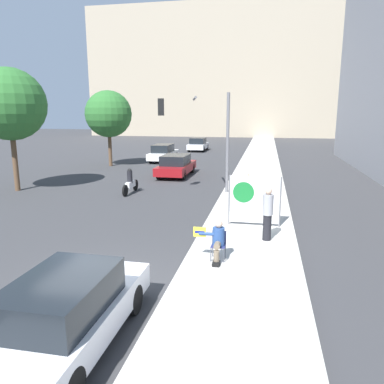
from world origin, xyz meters
name	(u,v)px	position (x,y,z in m)	size (l,w,h in m)	color
ground_plane	(105,289)	(0.00, 0.00, 0.00)	(160.00, 160.00, 0.00)	#38383A
sidewalk_curb	(256,182)	(3.24, 15.00, 0.08)	(3.31, 90.00, 0.15)	beige
building_backdrop_far	(237,73)	(-2.00, 62.83, 11.07)	(52.00, 12.00, 22.13)	tan
seated_protester	(217,240)	(2.53, 2.02, 0.77)	(0.91, 0.77, 1.16)	#474C56
jogger_on_sidewalk	(268,213)	(3.91, 4.06, 1.06)	(0.34, 0.34, 1.76)	black
pedestrian_behind	(246,195)	(3.08, 6.49, 1.10)	(0.34, 0.34, 1.84)	black
protest_banner	(254,200)	(3.41, 5.61, 1.14)	(1.91, 0.06, 1.86)	slate
traffic_light_pole	(201,125)	(0.48, 11.05, 3.65)	(3.57, 3.33, 5.09)	slate
parked_car_curbside	(67,313)	(0.34, -2.33, 0.72)	(1.71, 4.39, 1.46)	silver
car_on_road_nearest	(176,165)	(-2.22, 16.65, 0.72)	(1.89, 4.75, 1.45)	maroon
car_on_road_midblock	(163,153)	(-5.15, 23.97, 0.74)	(1.72, 4.76, 1.49)	white
car_on_road_distant	(198,144)	(-3.74, 33.39, 0.73)	(1.82, 4.25, 1.46)	silver
motorcycle_on_road	(130,183)	(-3.30, 10.70, 0.57)	(0.28, 2.18, 1.35)	white
street_tree_near_curb	(9,104)	(-9.72, 10.15, 4.67)	(3.84, 3.84, 6.61)	brown
street_tree_midblock	(108,114)	(-8.54, 20.26, 4.11)	(3.65, 3.65, 5.95)	brown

